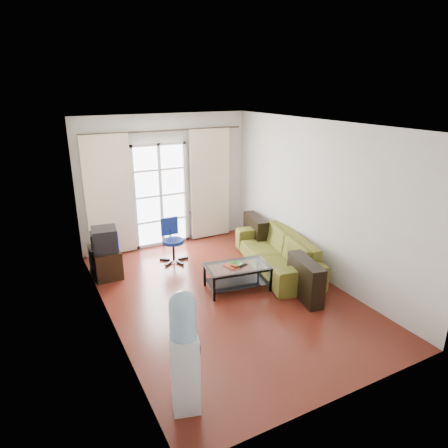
% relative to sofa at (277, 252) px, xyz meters
% --- Properties ---
extents(floor, '(5.20, 5.20, 0.00)m').
position_rel_sofa_xyz_m(floor, '(-1.31, -0.43, -0.33)').
color(floor, maroon).
rests_on(floor, ground).
extents(ceiling, '(5.20, 5.20, 0.00)m').
position_rel_sofa_xyz_m(ceiling, '(-1.31, -0.43, 2.37)').
color(ceiling, white).
rests_on(ceiling, wall_back).
extents(wall_back, '(3.60, 0.02, 2.70)m').
position_rel_sofa_xyz_m(wall_back, '(-1.31, 2.17, 1.02)').
color(wall_back, silver).
rests_on(wall_back, floor).
extents(wall_front, '(3.60, 0.02, 2.70)m').
position_rel_sofa_xyz_m(wall_front, '(-1.31, -3.03, 1.02)').
color(wall_front, silver).
rests_on(wall_front, floor).
extents(wall_left, '(0.02, 5.20, 2.70)m').
position_rel_sofa_xyz_m(wall_left, '(-3.11, -0.43, 1.02)').
color(wall_left, silver).
rests_on(wall_left, floor).
extents(wall_right, '(0.02, 5.20, 2.70)m').
position_rel_sofa_xyz_m(wall_right, '(0.49, -0.43, 1.02)').
color(wall_right, silver).
rests_on(wall_right, floor).
extents(french_door, '(1.16, 0.06, 2.15)m').
position_rel_sofa_xyz_m(french_door, '(-1.46, 2.11, 0.75)').
color(french_door, white).
rests_on(french_door, wall_back).
extents(curtain_rod, '(3.30, 0.04, 0.04)m').
position_rel_sofa_xyz_m(curtain_rod, '(-1.31, 2.07, 2.05)').
color(curtain_rod, '#4C3F2D').
rests_on(curtain_rod, wall_back).
extents(curtain_left, '(0.90, 0.07, 2.35)m').
position_rel_sofa_xyz_m(curtain_left, '(-2.51, 2.05, 0.87)').
color(curtain_left, '#EEE5C0').
rests_on(curtain_left, curtain_rod).
extents(curtain_right, '(0.90, 0.07, 2.35)m').
position_rel_sofa_xyz_m(curtain_right, '(-0.36, 2.05, 0.87)').
color(curtain_right, '#EEE5C0').
rests_on(curtain_right, curtain_rod).
extents(radiator, '(0.64, 0.12, 0.64)m').
position_rel_sofa_xyz_m(radiator, '(-0.51, 2.07, 0.00)').
color(radiator, gray).
rests_on(radiator, floor).
extents(sofa, '(2.60, 1.77, 0.66)m').
position_rel_sofa_xyz_m(sofa, '(0.00, 0.00, 0.00)').
color(sofa, brown).
rests_on(sofa, floor).
extents(coffee_table, '(1.11, 0.74, 0.42)m').
position_rel_sofa_xyz_m(coffee_table, '(-1.03, -0.35, -0.06)').
color(coffee_table, silver).
rests_on(coffee_table, floor).
extents(bowl, '(0.27, 0.27, 0.05)m').
position_rel_sofa_xyz_m(bowl, '(-1.06, -0.35, 0.12)').
color(bowl, '#328B47').
rests_on(bowl, coffee_table).
extents(book, '(0.30, 0.32, 0.02)m').
position_rel_sofa_xyz_m(book, '(-1.22, -0.37, 0.10)').
color(book, '#9D3313').
rests_on(book, coffee_table).
extents(remote, '(0.16, 0.09, 0.02)m').
position_rel_sofa_xyz_m(remote, '(-0.95, -0.41, 0.10)').
color(remote, black).
rests_on(remote, coffee_table).
extents(tv_stand, '(0.48, 0.70, 0.50)m').
position_rel_sofa_xyz_m(tv_stand, '(-2.86, 1.17, -0.08)').
color(tv_stand, black).
rests_on(tv_stand, floor).
extents(crt_tv, '(0.49, 0.49, 0.41)m').
position_rel_sofa_xyz_m(crt_tv, '(-2.86, 1.11, 0.37)').
color(crt_tv, black).
rests_on(crt_tv, tv_stand).
extents(task_chair, '(0.59, 0.59, 0.84)m').
position_rel_sofa_xyz_m(task_chair, '(-1.58, 1.19, -0.08)').
color(task_chair, black).
rests_on(task_chair, floor).
extents(water_cooler, '(0.35, 0.35, 1.37)m').
position_rel_sofa_xyz_m(water_cooler, '(-2.79, -2.38, 0.39)').
color(water_cooler, silver).
rests_on(water_cooler, floor).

